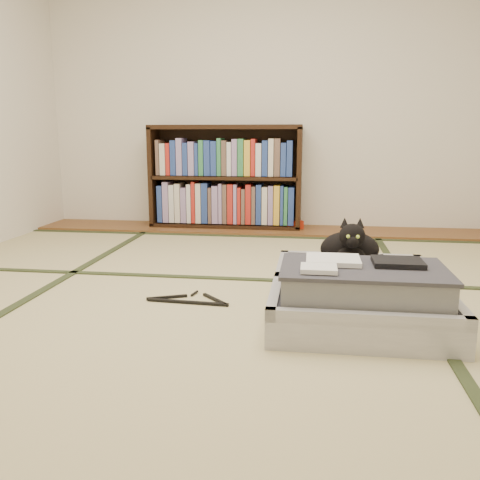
# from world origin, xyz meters

# --- Properties ---
(floor) EXTENTS (4.50, 4.50, 0.00)m
(floor) POSITION_xyz_m (0.00, 0.00, 0.00)
(floor) COLOR #CCBC88
(floor) RESTS_ON ground
(wood_strip) EXTENTS (4.00, 0.50, 0.02)m
(wood_strip) POSITION_xyz_m (0.00, 2.00, 0.01)
(wood_strip) COLOR brown
(wood_strip) RESTS_ON ground
(red_item) EXTENTS (0.17, 0.13, 0.07)m
(red_item) POSITION_xyz_m (0.30, 2.03, 0.06)
(red_item) COLOR #AE240D
(red_item) RESTS_ON wood_strip
(tatami_borders) EXTENTS (4.00, 4.50, 0.01)m
(tatami_borders) POSITION_xyz_m (0.00, 0.49, 0.00)
(tatami_borders) COLOR #2D381E
(tatami_borders) RESTS_ON ground
(bookcase) EXTENTS (1.36, 0.31, 0.92)m
(bookcase) POSITION_xyz_m (-0.32, 2.07, 0.45)
(bookcase) COLOR black
(bookcase) RESTS_ON wood_strip
(suitcase) EXTENTS (0.79, 1.06, 0.31)m
(suitcase) POSITION_xyz_m (0.68, -0.11, 0.11)
(suitcase) COLOR #B6B6BB
(suitcase) RESTS_ON floor
(cat) EXTENTS (0.35, 0.36, 0.28)m
(cat) POSITION_xyz_m (0.66, 0.18, 0.26)
(cat) COLOR black
(cat) RESTS_ON suitcase
(cable_coil) EXTENTS (0.11, 0.11, 0.03)m
(cable_coil) POSITION_xyz_m (0.84, 0.21, 0.16)
(cable_coil) COLOR white
(cable_coil) RESTS_ON suitcase
(hanger) EXTENTS (0.44, 0.21, 0.01)m
(hanger) POSITION_xyz_m (-0.16, -0.04, 0.01)
(hanger) COLOR black
(hanger) RESTS_ON floor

